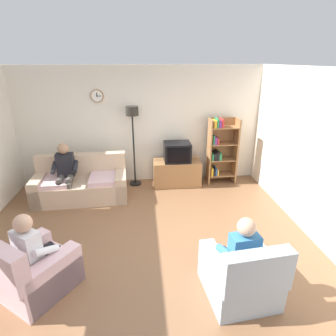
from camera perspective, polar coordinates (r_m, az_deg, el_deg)
The scene contains 13 objects.
ground_plane at distance 4.66m, azimuth -5.18°, elevation -15.40°, with size 12.00×12.00×0.00m, color brown.
back_wall_assembly at distance 6.55m, azimuth -5.81°, elevation 8.74°, with size 6.20×0.17×2.70m.
right_wall at distance 4.88m, azimuth 30.03°, elevation 1.35°, with size 0.12×5.80×2.70m, color silver.
couch at distance 6.15m, azimuth -17.54°, elevation -3.28°, with size 1.94×0.98×0.90m.
tv_stand at distance 6.52m, azimuth 1.83°, elevation -0.92°, with size 1.10×0.56×0.60m.
tv at distance 6.32m, azimuth 1.91°, elevation 3.35°, with size 0.60×0.49×0.44m.
bookshelf at distance 6.62m, azimuth 10.75°, elevation 3.73°, with size 0.68×0.36×1.57m.
floor_lamp at distance 6.23m, azimuth -7.35°, elevation 8.94°, with size 0.28×0.28×1.85m.
armchair_near_window at distance 4.10m, azimuth -26.15°, elevation -18.79°, with size 1.16×1.18×0.90m.
armchair_near_bookshelf at distance 3.78m, azimuth 14.82°, elevation -20.93°, with size 0.89×0.96×0.90m.
person_on_couch at distance 5.97m, azimuth -20.58°, elevation -0.41°, with size 0.53×0.55×1.24m.
person_in_left_armchair at distance 3.95m, azimuth -25.83°, elevation -14.65°, with size 0.62×0.64×1.12m.
person_in_right_armchair at distance 3.64m, azimuth 14.68°, elevation -16.36°, with size 0.54×0.57×1.12m.
Camera 1 is at (0.06, -3.72, 2.80)m, focal length 29.37 mm.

